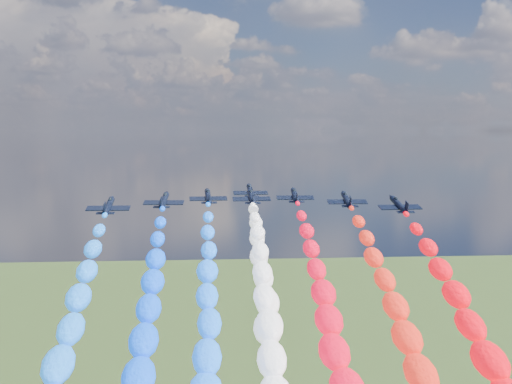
{
  "coord_description": "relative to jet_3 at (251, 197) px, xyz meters",
  "views": [
    {
      "loc": [
        -10.69,
        -144.38,
        112.23
      ],
      "look_at": [
        0.0,
        4.0,
        97.8
      ],
      "focal_mm": 44.22,
      "sensor_mm": 36.0,
      "label": 1
    }
  ],
  "objects": [
    {
      "name": "trail_1",
      "position": [
        -21.22,
        -57.63,
        -23.0
      ],
      "size": [
        6.72,
        98.52,
        50.06
      ],
      "primitive_type": null,
      "color": "#0848F8"
    },
    {
      "name": "trail_3",
      "position": [
        0.0,
        -51.08,
        -23.0
      ],
      "size": [
        6.72,
        98.52,
        50.06
      ],
      "primitive_type": null,
      "color": "white"
    },
    {
      "name": "trail_5",
      "position": [
        11.23,
        -48.94,
        -23.0
      ],
      "size": [
        6.72,
        98.52,
        50.06
      ],
      "primitive_type": null,
      "color": "red"
    },
    {
      "name": "jet_3",
      "position": [
        0.0,
        0.0,
        0.0
      ],
      "size": [
        9.72,
        13.14,
        5.83
      ],
      "primitive_type": null,
      "rotation": [
        0.25,
        0.0,
        0.02
      ],
      "color": "black"
    },
    {
      "name": "trail_6",
      "position": [
        22.38,
        -59.16,
        -23.0
      ],
      "size": [
        6.72,
        98.52,
        50.06
      ],
      "primitive_type": null,
      "color": "red"
    },
    {
      "name": "jet_5",
      "position": [
        11.23,
        2.15,
        0.0
      ],
      "size": [
        9.82,
        13.21,
        5.83
      ],
      "primitive_type": null,
      "rotation": [
        0.25,
        0.0,
        -0.03
      ],
      "color": "black"
    },
    {
      "name": "trail_2",
      "position": [
        -10.79,
        -49.5,
        -23.0
      ],
      "size": [
        6.72,
        98.52,
        50.06
      ],
      "primitive_type": null,
      "color": "#1465FF"
    },
    {
      "name": "trail_4",
      "position": [
        0.72,
        -35.6,
        -23.0
      ],
      "size": [
        6.72,
        98.52,
        50.06
      ],
      "primitive_type": null,
      "color": "white"
    },
    {
      "name": "jet_0",
      "position": [
        -32.57,
        -16.72,
        0.0
      ],
      "size": [
        9.61,
        13.06,
        5.83
      ],
      "primitive_type": null,
      "rotation": [
        0.25,
        0.0,
        -0.01
      ],
      "color": "black"
    },
    {
      "name": "jet_6",
      "position": [
        22.38,
        -8.08,
        0.0
      ],
      "size": [
        9.78,
        13.19,
        5.83
      ],
      "primitive_type": null,
      "rotation": [
        0.25,
        0.0,
        -0.03
      ],
      "color": "black"
    },
    {
      "name": "jet_4",
      "position": [
        0.72,
        15.48,
        0.0
      ],
      "size": [
        9.87,
        13.25,
        5.83
      ],
      "primitive_type": null,
      "rotation": [
        0.25,
        0.0,
        0.04
      ],
      "color": "black"
    },
    {
      "name": "jet_1",
      "position": [
        -21.22,
        -6.54,
        0.0
      ],
      "size": [
        10.28,
        13.54,
        5.83
      ],
      "primitive_type": null,
      "rotation": [
        0.25,
        0.0,
        -0.07
      ],
      "color": "black"
    },
    {
      "name": "jet_2",
      "position": [
        -10.79,
        1.58,
        0.0
      ],
      "size": [
        10.15,
        13.45,
        5.83
      ],
      "primitive_type": null,
      "rotation": [
        0.25,
        0.0,
        0.06
      ],
      "color": "black"
    },
    {
      "name": "jet_7",
      "position": [
        31.73,
        -19.45,
        0.0
      ],
      "size": [
        10.25,
        13.52,
        5.83
      ],
      "primitive_type": null,
      "rotation": [
        0.25,
        0.0,
        0.07
      ],
      "color": "black"
    }
  ]
}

